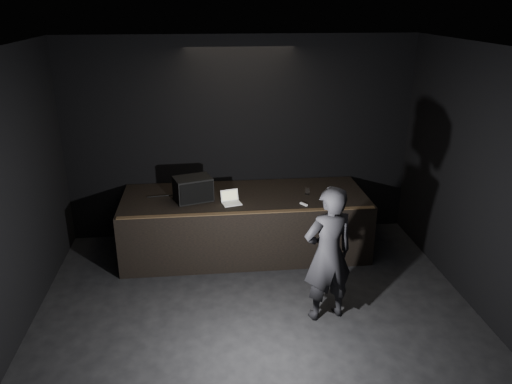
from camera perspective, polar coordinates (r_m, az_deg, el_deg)
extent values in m
plane|color=black|center=(6.33, 0.99, -18.13)|extent=(7.00, 7.00, 0.00)
cube|color=black|center=(8.69, -1.79, 6.04)|extent=(6.00, 0.10, 3.50)
cube|color=black|center=(4.93, 1.26, 15.21)|extent=(6.00, 7.00, 0.04)
cube|color=black|center=(8.39, -1.28, -3.60)|extent=(4.00, 1.50, 1.00)
cube|color=brown|center=(7.54, -0.85, -2.35)|extent=(3.92, 0.10, 0.01)
cube|color=black|center=(8.02, -7.21, 0.38)|extent=(0.67, 0.55, 0.38)
cube|color=black|center=(7.83, -6.77, -0.12)|extent=(0.52, 0.18, 0.32)
cylinder|color=black|center=(8.31, -9.18, -0.32)|extent=(0.91, 0.13, 0.02)
cube|color=silver|center=(7.86, -2.77, -1.35)|extent=(0.32, 0.26, 0.01)
cube|color=silver|center=(7.86, -2.77, -1.29)|extent=(0.26, 0.17, 0.00)
cube|color=silver|center=(7.94, -3.05, -0.37)|extent=(0.29, 0.12, 0.18)
cube|color=#EBA445|center=(7.93, -3.04, -0.39)|extent=(0.25, 0.10, 0.15)
cylinder|color=silver|center=(8.12, -6.22, -0.06)|extent=(0.07, 0.07, 0.18)
cylinder|color=#1B3298|center=(8.12, -6.22, -0.03)|extent=(0.07, 0.07, 0.08)
cylinder|color=#AE1027|center=(8.14, -6.21, -0.32)|extent=(0.07, 0.07, 0.01)
cylinder|color=white|center=(8.29, 5.90, 0.08)|extent=(0.08, 0.08, 0.10)
cube|color=silver|center=(7.85, 5.48, -1.39)|extent=(0.11, 0.14, 0.03)
imported|color=black|center=(6.56, 8.24, -7.04)|extent=(0.77, 0.59, 1.87)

